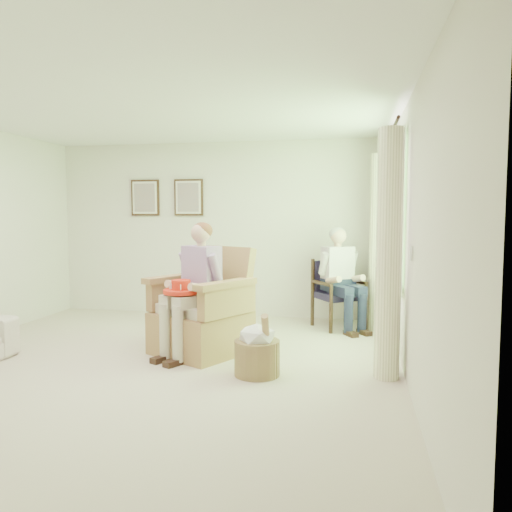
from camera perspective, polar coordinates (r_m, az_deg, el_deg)
name	(u,v)px	position (r m, az deg, el deg)	size (l,w,h in m)	color
floor	(145,369)	(5.18, -12.60, -12.45)	(5.50, 5.50, 0.00)	beige
back_wall	(218,229)	(7.55, -4.34, 3.06)	(5.00, 0.04, 2.60)	silver
right_wall	(411,240)	(4.55, 17.27, 1.76)	(0.04, 5.50, 2.60)	silver
ceiling	(140,100)	(5.06, -13.16, 16.94)	(5.00, 5.50, 0.02)	white
window	(396,209)	(5.74, 15.71, 5.22)	(0.13, 2.50, 1.63)	#2D6B23
curtain_left	(389,255)	(4.76, 14.91, 0.13)	(0.34, 0.34, 2.30)	#FCF6C5
curtain_right	(379,243)	(6.72, 13.83, 1.45)	(0.34, 0.34, 2.30)	#FCF6C5
framed_print_left	(145,198)	(7.90, -12.56, 6.52)	(0.45, 0.05, 0.55)	#382114
framed_print_right	(189,197)	(7.64, -7.72, 6.65)	(0.45, 0.05, 0.55)	#382114
wicker_armchair	(202,319)	(5.58, -6.19, -7.18)	(0.91, 0.90, 1.16)	tan
wood_armchair	(339,291)	(6.88, 9.47, -3.94)	(0.58, 0.54, 0.89)	black
person_wicker	(197,279)	(5.36, -6.72, -2.60)	(0.40, 0.62, 1.41)	beige
person_dark	(339,272)	(6.70, 9.46, -1.77)	(0.40, 0.63, 1.32)	#1B213C
red_hat	(181,289)	(5.25, -8.56, -3.72)	(0.37, 0.37, 0.14)	red
hatbox	(257,350)	(4.80, 0.15, -10.65)	(0.54, 0.54, 0.63)	tan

